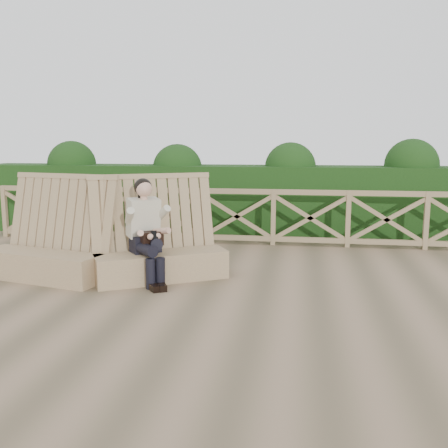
# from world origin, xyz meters

# --- Properties ---
(ground) EXTENTS (60.00, 60.00, 0.00)m
(ground) POSITION_xyz_m (0.00, 0.00, 0.00)
(ground) COLOR brown
(ground) RESTS_ON ground
(bench) EXTENTS (3.69, 1.61, 1.55)m
(bench) POSITION_xyz_m (-1.63, 0.62, 0.39)
(bench) COLOR #896B4E
(bench) RESTS_ON ground
(woman) EXTENTS (0.80, 0.97, 1.49)m
(woman) POSITION_xyz_m (-0.93, 0.59, 0.77)
(woman) COLOR black
(woman) RESTS_ON ground
(guardrail) EXTENTS (10.10, 0.09, 1.10)m
(guardrail) POSITION_xyz_m (0.00, 3.50, 0.55)
(guardrail) COLOR #836D4C
(guardrail) RESTS_ON ground
(hedge) EXTENTS (12.00, 1.20, 1.50)m
(hedge) POSITION_xyz_m (0.00, 4.70, 0.75)
(hedge) COLOR black
(hedge) RESTS_ON ground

